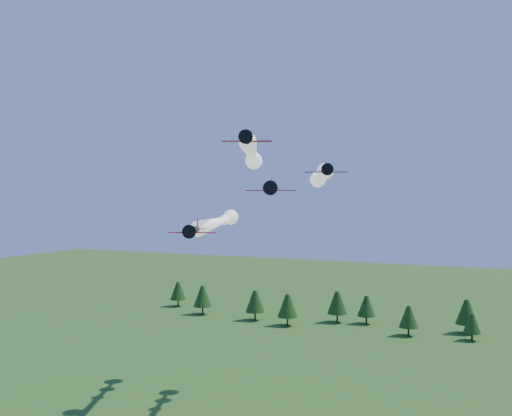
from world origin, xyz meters
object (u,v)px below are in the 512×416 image
at_px(plane_lead, 252,155).
at_px(plane_slot, 271,188).
at_px(plane_left, 220,221).
at_px(plane_right, 319,177).

distance_m(plane_lead, plane_slot, 15.79).
distance_m(plane_lead, plane_left, 19.77).
bearing_deg(plane_slot, plane_left, 112.55).
bearing_deg(plane_lead, plane_right, 36.48).
xyz_separation_m(plane_lead, plane_slot, (8.58, -11.60, -6.39)).
xyz_separation_m(plane_left, plane_right, (20.03, 4.66, 9.00)).
height_order(plane_right, plane_slot, plane_right).
bearing_deg(plane_left, plane_lead, -59.70).
height_order(plane_left, plane_right, plane_right).
bearing_deg(plane_left, plane_right, -7.53).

